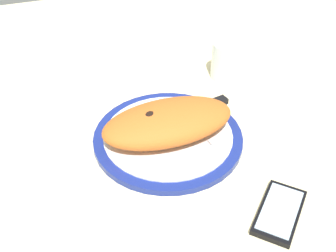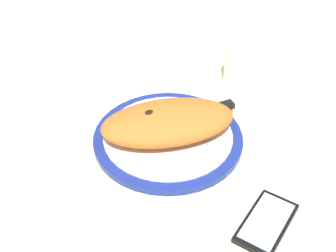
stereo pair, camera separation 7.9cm
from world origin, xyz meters
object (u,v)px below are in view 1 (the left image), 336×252
plate (168,137)px  smartphone (279,212)px  knife (194,111)px  fork (199,150)px  water_glass (226,63)px  calzone (165,122)px

plate → smartphone: bearing=-63.5°
knife → smartphone: knife is taller
fork → smartphone: fork is taller
smartphone → water_glass: 40.52cm
plate → smartphone: (11.14, -22.38, -0.18)cm
calzone → knife: 9.04cm
water_glass → knife: bearing=-134.5°
calzone → knife: size_ratio=1.14×
plate → calzone: (-0.50, 0.22, 3.74)cm
plate → calzone: 3.77cm
knife → fork: bearing=-106.8°
calzone → plate: bearing=-23.7°
calzone → smartphone: bearing=-62.7°
fork → water_glass: 28.04cm
plate → knife: (7.04, 4.58, 1.31)cm
plate → water_glass: (19.40, 17.16, 3.03)cm
fork → water_glass: bearing=56.2°
calzone → fork: size_ratio=1.51×
knife → water_glass: bearing=45.5°
smartphone → knife: bearing=98.7°
smartphone → water_glass: bearing=78.2°
calzone → water_glass: size_ratio=2.88×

